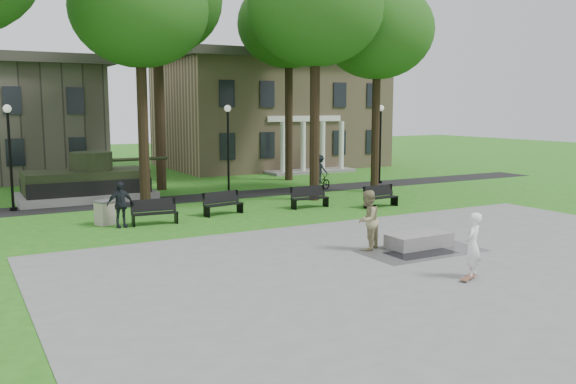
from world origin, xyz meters
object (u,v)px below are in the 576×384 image
Objects in this scene: cyclist at (320,176)px; park_bench_0 at (154,211)px; skateboarder at (473,245)px; friend_watching at (368,220)px; trash_bin at (105,213)px; concrete_block at (419,240)px.

park_bench_0 is at bearing 94.97° from cyclist.
skateboarder is 12.86m from park_bench_0.
friend_watching is at bearing 133.92° from cyclist.
cyclist is 2.07× the size of trash_bin.
trash_bin is (-6.48, 8.56, -0.51)m from friend_watching.
concrete_block is 1.11× the size of cyclist.
friend_watching is 14.29m from cyclist.
friend_watching is at bearing -111.71° from skateboarder.
cyclist is 12.13m from park_bench_0.
skateboarder is at bearing 68.09° from friend_watching.
park_bench_0 is (-6.49, 8.21, 0.28)m from concrete_block.
cyclist is (4.48, 13.38, 0.57)m from concrete_block.
park_bench_0 is at bearing -87.88° from friend_watching.
friend_watching reaches higher than park_bench_0.
park_bench_0 is at bearing 128.34° from concrete_block.
cyclist reaches higher than friend_watching.
cyclist is at bearing -145.38° from friend_watching.
skateboarder is at bearing 141.13° from cyclist.
cyclist is at bearing 29.78° from park_bench_0.
friend_watching is (-0.54, 4.02, 0.08)m from skateboarder.
concrete_block is 1.13× the size of friend_watching.
skateboarder is at bearing -60.86° from trash_bin.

